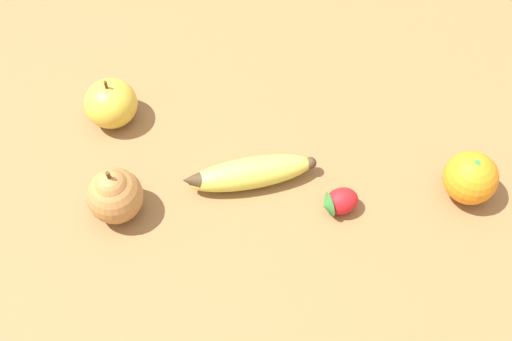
{
  "coord_description": "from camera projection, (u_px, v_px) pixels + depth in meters",
  "views": [
    {
      "loc": [
        0.09,
        -0.4,
        0.8
      ],
      "look_at": [
        -0.02,
        0.1,
        0.03
      ],
      "focal_mm": 50.0,
      "sensor_mm": 36.0,
      "label": 1
    }
  ],
  "objects": [
    {
      "name": "strawberry",
      "position": [
        339.0,
        202.0,
        0.91
      ],
      "size": [
        0.06,
        0.05,
        0.03
      ],
      "rotation": [
        0.0,
        0.0,
        3.68
      ],
      "color": "red",
      "rests_on": "ground_plane"
    },
    {
      "name": "pear",
      "position": [
        114.0,
        194.0,
        0.89
      ],
      "size": [
        0.07,
        0.07,
        0.09
      ],
      "color": "#B2753D",
      "rests_on": "ground_plane"
    },
    {
      "name": "ground_plane",
      "position": [
        256.0,
        251.0,
        0.89
      ],
      "size": [
        3.0,
        3.0,
        0.0
      ],
      "primitive_type": "plane",
      "color": "olive"
    },
    {
      "name": "banana",
      "position": [
        249.0,
        173.0,
        0.93
      ],
      "size": [
        0.17,
        0.11,
        0.04
      ],
      "rotation": [
        0.0,
        0.0,
        3.58
      ],
      "color": "#DBCC4C",
      "rests_on": "ground_plane"
    },
    {
      "name": "orange",
      "position": [
        471.0,
        178.0,
        0.91
      ],
      "size": [
        0.07,
        0.07,
        0.07
      ],
      "color": "orange",
      "rests_on": "ground_plane"
    },
    {
      "name": "apple",
      "position": [
        111.0,
        103.0,
        0.98
      ],
      "size": [
        0.07,
        0.07,
        0.08
      ],
      "color": "gold",
      "rests_on": "ground_plane"
    }
  ]
}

